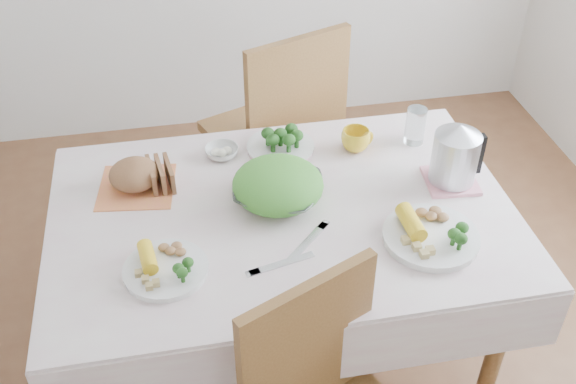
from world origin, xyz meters
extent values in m
plane|color=brown|center=(0.00, 0.00, 0.00)|extent=(3.60, 3.60, 0.00)
cube|color=brown|center=(0.00, 0.00, 0.38)|extent=(1.40, 0.90, 0.75)
cube|color=silver|center=(0.00, 0.00, 0.76)|extent=(1.50, 1.00, 0.01)
cube|color=brown|center=(0.09, 0.81, 0.47)|extent=(0.63, 0.63, 1.07)
imported|color=white|center=(-0.01, 0.06, 0.80)|extent=(0.37, 0.37, 0.07)
cylinder|color=white|center=(-0.39, -0.21, 0.77)|extent=(0.30, 0.30, 0.02)
cylinder|color=white|center=(0.42, -0.22, 0.77)|extent=(0.37, 0.37, 0.02)
cylinder|color=beige|center=(0.05, 0.34, 0.77)|extent=(0.27, 0.27, 0.02)
cube|color=#DD7A45|center=(-0.47, 0.21, 0.76)|extent=(0.28, 0.28, 0.00)
ellipsoid|color=brown|center=(-0.47, 0.21, 0.82)|extent=(0.22, 0.22, 0.10)
imported|color=white|center=(-0.16, 0.34, 0.78)|extent=(0.12, 0.12, 0.04)
imported|color=yellow|center=(0.32, 0.29, 0.80)|extent=(0.14, 0.14, 0.08)
cylinder|color=white|center=(0.55, 0.30, 0.83)|extent=(0.09, 0.09, 0.14)
cube|color=pink|center=(0.59, 0.04, 0.77)|extent=(0.19, 0.19, 0.01)
cylinder|color=#B2B5BA|center=(0.59, 0.04, 0.88)|extent=(0.20, 0.20, 0.22)
cube|color=silver|center=(0.05, -0.16, 0.76)|extent=(0.16, 0.16, 0.00)
cube|color=silver|center=(-0.05, -0.24, 0.76)|extent=(0.21, 0.07, 0.00)
camera|label=1|loc=(-0.30, -1.65, 2.17)|focal=42.00mm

